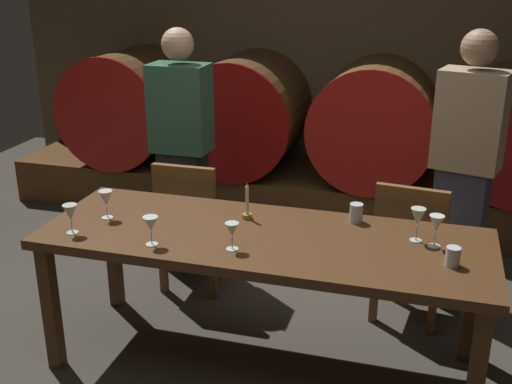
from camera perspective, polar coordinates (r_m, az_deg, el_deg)
The scene contains 20 objects.
ground_plane at distance 3.54m, azimuth -2.97°, elevation -15.00°, with size 7.32×7.32×0.00m, color #3F3A33.
back_wall at distance 5.59m, azimuth 6.24°, elevation 14.43°, with size 5.63×0.24×2.95m, color brown.
barrel_shelf at distance 5.36m, azimuth 4.66°, elevation -0.01°, with size 5.07×0.90×0.37m, color brown.
wine_barrel_far_left at distance 5.68m, azimuth -11.22°, elevation 7.77°, with size 0.95×0.95×0.95m.
wine_barrel_center_left at distance 5.29m, azimuth -0.88°, elevation 7.23°, with size 0.95×0.95×0.95m.
wine_barrel_center_right at distance 5.09m, azimuth 10.76°, elevation 6.34°, with size 0.95×0.95×0.95m.
dining_table at distance 3.18m, azimuth 0.68°, elevation -5.11°, with size 2.25×0.79×0.75m.
chair_left at distance 4.03m, azimuth -5.83°, elevation -2.50°, with size 0.40×0.40×0.88m.
chair_right at distance 3.77m, azimuth 13.80°, elevation -4.70°, with size 0.44×0.44×0.88m.
guest_left at distance 4.24m, azimuth -6.70°, elevation 3.74°, with size 0.38×0.24×1.64m.
guest_right at distance 3.95m, azimuth 18.34°, elevation 1.89°, with size 0.43×0.33×1.69m.
candle_center at distance 3.32m, azimuth -0.80°, elevation -1.51°, with size 0.05×0.05×0.20m.
wine_glass_far_left at distance 3.26m, azimuth -16.43°, elevation -1.87°, with size 0.07×0.07×0.15m.
wine_glass_left at distance 3.40m, azimuth -13.41°, elevation -0.64°, with size 0.07×0.07×0.15m.
wine_glass_center_left at distance 3.04m, azimuth -9.50°, elevation -2.94°, with size 0.07×0.07×0.14m.
wine_glass_center_right at distance 2.96m, azimuth -2.18°, elevation -3.52°, with size 0.07×0.07×0.14m.
wine_glass_right at distance 3.14m, azimuth 14.42°, elevation -2.26°, with size 0.07×0.07×0.17m.
wine_glass_far_right at distance 3.10m, azimuth 15.98°, elevation -2.86°, with size 0.07×0.07×0.16m.
cup_left at distance 3.32m, azimuth 9.04°, elevation -1.88°, with size 0.07×0.07×0.10m, color silver.
cup_right at distance 2.96m, azimuth 17.37°, elevation -5.59°, with size 0.07×0.07×0.09m, color silver.
Camera 1 is at (0.97, -2.72, 2.05)m, focal length 44.25 mm.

